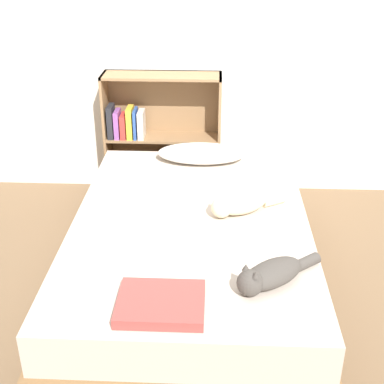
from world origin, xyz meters
name	(u,v)px	position (x,y,z in m)	size (l,w,h in m)	color
ground_plane	(191,286)	(0.00, 0.00, 0.00)	(8.00, 8.00, 0.00)	brown
wall_back	(200,35)	(0.00, 1.42, 1.25)	(8.00, 0.06, 2.50)	silver
bed	(191,254)	(0.00, 0.00, 0.23)	(1.40, 2.09, 0.47)	brown
pillow	(201,153)	(0.03, 0.86, 0.53)	(0.62, 0.32, 0.11)	white
cat_light	(240,202)	(0.29, 0.09, 0.54)	(0.46, 0.33, 0.15)	beige
cat_dark	(270,275)	(0.40, -0.60, 0.53)	(0.44, 0.38, 0.15)	#47423D
bookshelf	(158,133)	(-0.33, 1.29, 0.52)	(0.90, 0.26, 0.99)	#8E6B47
blanket_fold	(161,304)	(-0.09, -0.80, 0.50)	(0.39, 0.31, 0.05)	#B2423D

